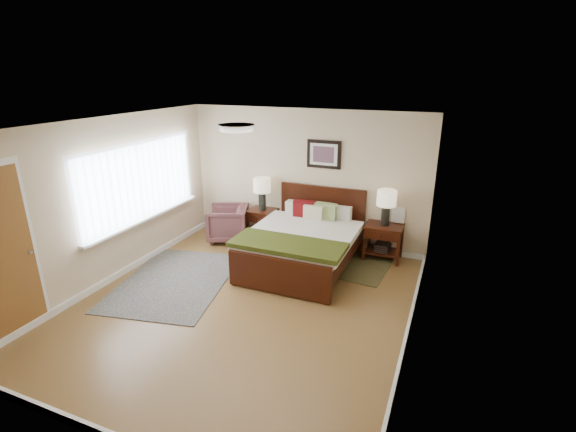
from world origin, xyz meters
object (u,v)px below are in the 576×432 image
object	(u,v)px
bed	(303,237)
lamp_right	(387,201)
nightstand_left	(262,216)
rug_persian	(175,281)
lamp_left	(262,188)
nightstand_right	(383,239)
armchair	(228,223)

from	to	relation	value
bed	lamp_right	xyz separation A→B (m)	(1.18, 0.80, 0.53)
nightstand_left	rug_persian	xyz separation A→B (m)	(-0.54, -2.06, -0.48)
lamp_left	rug_persian	xyz separation A→B (m)	(-0.54, -2.08, -1.03)
bed	nightstand_left	size ratio (longest dim) A/B	3.42
nightstand_right	lamp_right	world-z (taller)	lamp_right
lamp_right	armchair	world-z (taller)	lamp_right
bed	rug_persian	bearing A→B (deg)	-142.40
nightstand_right	lamp_right	size ratio (longest dim) A/B	1.03
bed	lamp_right	bearing A→B (deg)	33.96
nightstand_right	armchair	distance (m)	2.94
lamp_right	bed	bearing A→B (deg)	-146.04
rug_persian	armchair	bearing A→B (deg)	81.18
rug_persian	lamp_right	bearing A→B (deg)	24.74
nightstand_right	lamp_left	xyz separation A→B (m)	(-2.31, 0.01, 0.66)
armchair	lamp_left	bearing A→B (deg)	92.38
bed	lamp_left	world-z (taller)	lamp_left
lamp_left	lamp_right	world-z (taller)	lamp_right
armchair	bed	bearing A→B (deg)	51.93
nightstand_left	armchair	size ratio (longest dim) A/B	0.82
bed	lamp_left	xyz separation A→B (m)	(-1.13, 0.80, 0.52)
nightstand_left	lamp_left	world-z (taller)	lamp_left
rug_persian	bed	bearing A→B (deg)	26.21
lamp_left	nightstand_right	bearing A→B (deg)	-0.34
nightstand_right	lamp_right	xyz separation A→B (m)	(-0.00, 0.01, 0.67)
armchair	rug_persian	bearing A→B (deg)	-18.70
nightstand_right	rug_persian	size ratio (longest dim) A/B	0.28
nightstand_left	lamp_right	xyz separation A→B (m)	(2.31, 0.02, 0.56)
lamp_right	rug_persian	world-z (taller)	lamp_right
bed	armchair	xyz separation A→B (m)	(-1.74, 0.53, -0.18)
bed	nightstand_right	size ratio (longest dim) A/B	3.32
lamp_right	rug_persian	xyz separation A→B (m)	(-2.84, -2.08, -1.04)
nightstand_right	rug_persian	distance (m)	3.53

